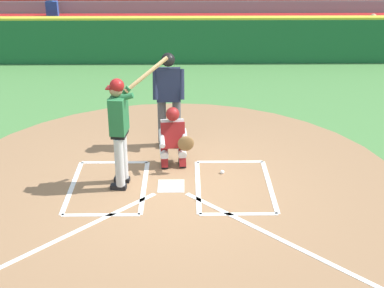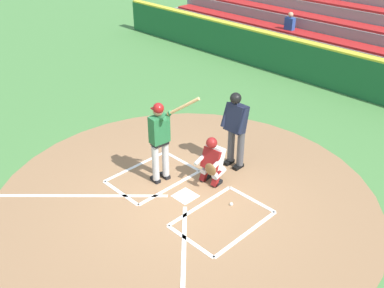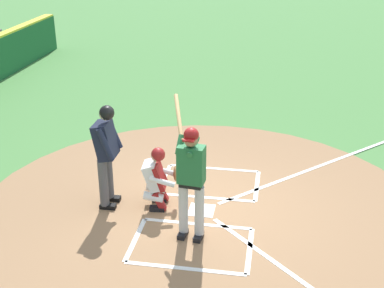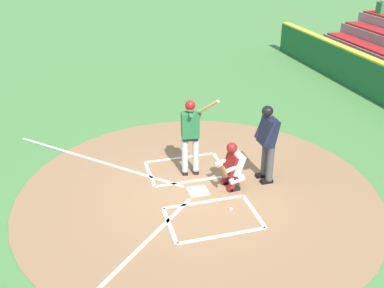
{
  "view_description": "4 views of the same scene",
  "coord_description": "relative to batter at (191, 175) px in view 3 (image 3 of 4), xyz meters",
  "views": [
    {
      "loc": [
        -0.26,
        8.07,
        4.45
      ],
      "look_at": [
        -0.35,
        0.29,
        0.91
      ],
      "focal_mm": 51.44,
      "sensor_mm": 36.0,
      "label": 1
    },
    {
      "loc": [
        -5.42,
        5.18,
        5.56
      ],
      "look_at": [
        -0.02,
        -0.18,
        1.21
      ],
      "focal_mm": 41.27,
      "sensor_mm": 36.0,
      "label": 2
    },
    {
      "loc": [
        7.69,
        1.13,
        4.68
      ],
      "look_at": [
        -0.23,
        -0.21,
        1.15
      ],
      "focal_mm": 48.54,
      "sensor_mm": 36.0,
      "label": 3
    },
    {
      "loc": [
        -8.05,
        2.4,
        5.34
      ],
      "look_at": [
        -0.06,
        0.16,
        1.24
      ],
      "focal_mm": 41.37,
      "sensor_mm": 36.0,
      "label": 4
    }
  ],
  "objects": [
    {
      "name": "ground_plane",
      "position": [
        -0.8,
        0.05,
        -1.1
      ],
      "size": [
        120.0,
        120.0,
        0.0
      ],
      "primitive_type": "plane",
      "color": "#4C8442"
    },
    {
      "name": "dirt_circle",
      "position": [
        -0.8,
        0.05,
        -1.09
      ],
      "size": [
        8.0,
        8.0,
        0.01
      ],
      "primitive_type": "cylinder",
      "color": "#99704C",
      "rests_on": "ground"
    },
    {
      "name": "home_plate_and_chalk",
      "position": [
        -0.8,
        0.93,
        -1.08
      ],
      "size": [
        7.93,
        4.91,
        0.01
      ],
      "color": "white",
      "rests_on": "dirt_circle"
    },
    {
      "name": "batter",
      "position": [
        0.0,
        0.0,
        0.0
      ],
      "size": [
        0.99,
        0.63,
        2.13
      ],
      "color": "#BCBCBC",
      "rests_on": "ground"
    },
    {
      "name": "catcher",
      "position": [
        -0.84,
        -0.72,
        -0.51
      ],
      "size": [
        0.63,
        0.61,
        1.13
      ],
      "color": "black",
      "rests_on": "ground"
    },
    {
      "name": "plate_umpire",
      "position": [
        -0.74,
        -1.58,
        -0.02
      ],
      "size": [
        0.58,
        0.41,
        1.86
      ],
      "color": "#4C4C51",
      "rests_on": "ground"
    },
    {
      "name": "baseball",
      "position": [
        -1.68,
        -0.4,
        -1.06
      ],
      "size": [
        0.07,
        0.07,
        0.07
      ],
      "primitive_type": "sphere",
      "color": "white",
      "rests_on": "ground"
    }
  ]
}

